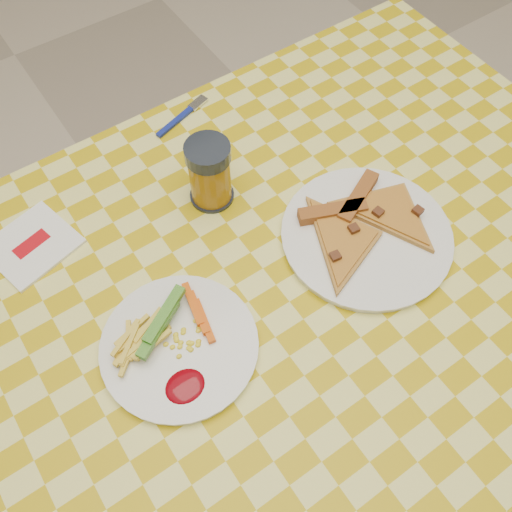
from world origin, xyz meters
The scene contains 9 objects.
ground centered at (0.00, 0.00, 0.00)m, with size 8.00×8.00×0.00m, color beige.
table centered at (0.00, 0.00, 0.68)m, with size 1.28×0.88×0.76m.
plate_left centered at (-0.17, -0.01, 0.76)m, with size 0.22×0.22×0.01m, color white.
plate_right centered at (0.17, -0.01, 0.76)m, with size 0.27×0.27×0.01m, color white.
fries_veggies centered at (-0.18, 0.01, 0.78)m, with size 0.17×0.16×0.04m.
pizza_slices centered at (0.17, 0.00, 0.78)m, with size 0.31×0.25×0.02m.
drink_glass centered at (0.01, 0.20, 0.82)m, with size 0.07×0.07×0.12m.
napkin centered at (-0.28, 0.28, 0.76)m, with size 0.15×0.14×0.01m.
fork centered at (0.06, 0.39, 0.76)m, with size 0.13×0.05×0.01m.
Camera 1 is at (-0.26, -0.33, 1.52)m, focal length 40.00 mm.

